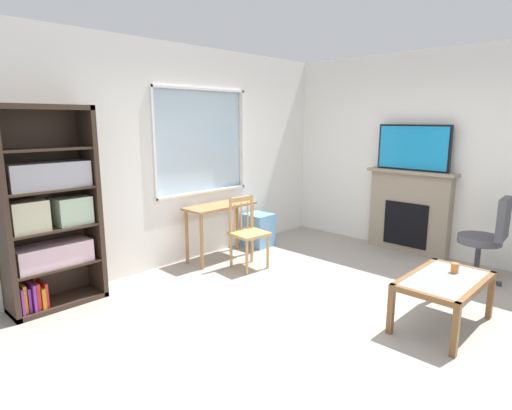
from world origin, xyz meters
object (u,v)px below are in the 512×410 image
Objects in this scene: office_chair at (488,235)px; coffee_table at (444,285)px; desk_under_window at (220,214)px; sippy_cup at (455,268)px; tv at (413,148)px; bookshelf at (49,214)px; fireplace at (409,211)px; plastic_drawer_unit at (258,230)px; wooden_chair at (248,232)px.

office_chair is 1.49m from coffee_table.
desk_under_window reaches higher than sippy_cup.
sippy_cup is at bearing -144.40° from tv.
bookshelf is 4.58m from fireplace.
plastic_drawer_unit is 0.49× the size of coffee_table.
tv reaches higher than fireplace.
tv is 1.00× the size of office_chair.
tv is at bearing -180.00° from fireplace.
coffee_table is at bearing 177.21° from sippy_cup.
fireplace reaches higher than coffee_table.
coffee_table is at bearing -52.98° from bookshelf.
fireplace is 13.66× the size of sippy_cup.
fireplace is 2.12m from sippy_cup.
tv is (2.05, -1.17, 1.01)m from wooden_chair.
desk_under_window is at bearing 96.59° from sippy_cup.
desk_under_window is 1.11× the size of wooden_chair.
wooden_chair reaches higher than desk_under_window.
plastic_drawer_unit is at bearing -1.19° from bookshelf.
desk_under_window is 11.09× the size of sippy_cup.
plastic_drawer_unit is 5.39× the size of sippy_cup.
coffee_table is (0.13, -2.38, -0.07)m from wooden_chair.
tv is at bearing -29.70° from wooden_chair.
plastic_drawer_unit is 0.39× the size of fireplace.
bookshelf is 4.11× the size of plastic_drawer_unit.
bookshelf is 3.80m from coffee_table.
bookshelf is 22.17× the size of sippy_cup.
office_chair is at bearing -55.10° from wooden_chair.
bookshelf is at bearing 178.81° from plastic_drawer_unit.
office_chair is 1.28m from sippy_cup.
office_chair reaches higher than sippy_cup.
bookshelf is at bearing 156.80° from tv.
sippy_cup reaches higher than plastic_drawer_unit.
desk_under_window is 1.00× the size of office_chair.
tv reaches higher than wooden_chair.
fireplace is at bearing 68.70° from office_chair.
fireplace is at bearing 32.16° from coffee_table.
bookshelf is 2.03× the size of coffee_table.
coffee_table is at bearing -147.84° from fireplace.
office_chair is (-0.45, -1.15, -0.03)m from fireplace.
wooden_chair is 0.90× the size of office_chair.
fireplace is 0.89m from tv.
wooden_chair is 2.37m from fireplace.
plastic_drawer_unit is at bearing 3.65° from desk_under_window.
fireplace is 1.23× the size of office_chair.
bookshelf reaches higher than sippy_cup.
bookshelf is at bearing 129.32° from sippy_cup.
office_chair is at bearing -60.29° from desk_under_window.
office_chair is at bearing 3.33° from sippy_cup.
bookshelf is 2.22× the size of wooden_chair.
office_chair is at bearing -110.50° from tv.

